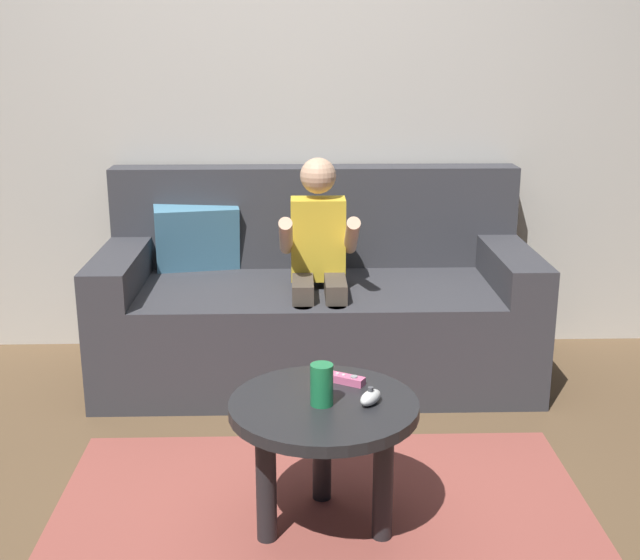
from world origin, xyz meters
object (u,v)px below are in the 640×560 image
coffee_table (324,424)px  game_remote_pink_near_edge (343,379)px  person_seated_on_couch (319,261)px  couch (314,305)px  soda_can (322,385)px  nunchuk_white (370,397)px

coffee_table → game_remote_pink_near_edge: 0.17m
person_seated_on_couch → coffee_table: bearing=-90.7°
person_seated_on_couch → game_remote_pink_near_edge: person_seated_on_couch is taller
couch → person_seated_on_couch: bearing=-85.5°
couch → game_remote_pink_near_edge: size_ratio=13.12×
couch → coffee_table: size_ratio=3.31×
person_seated_on_couch → game_remote_pink_near_edge: 0.93m
game_remote_pink_near_edge → soda_can: soda_can is taller
couch → coffee_table: couch is taller
game_remote_pink_near_edge → person_seated_on_couch: bearing=93.0°
person_seated_on_couch → game_remote_pink_near_edge: size_ratio=6.92×
coffee_table → game_remote_pink_near_edge: size_ratio=3.96×
game_remote_pink_near_edge → couch: bearing=93.3°
person_seated_on_couch → game_remote_pink_near_edge: (0.05, -0.93, -0.12)m
person_seated_on_couch → nunchuk_white: 1.09m
game_remote_pink_near_edge → nunchuk_white: nunchuk_white is taller
game_remote_pink_near_edge → soda_can: bearing=-113.8°
couch → person_seated_on_couch: person_seated_on_couch is taller
coffee_table → nunchuk_white: size_ratio=5.57×
game_remote_pink_near_edge → nunchuk_white: (0.07, -0.16, 0.01)m
couch → person_seated_on_couch: size_ratio=1.90×
person_seated_on_couch → soda_can: size_ratio=7.91×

